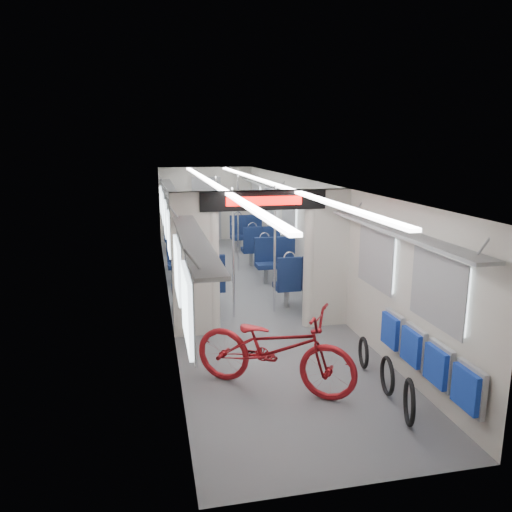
# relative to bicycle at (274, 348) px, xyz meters

# --- Properties ---
(carriage) EXTENTS (12.00, 12.02, 2.31)m
(carriage) POSITION_rel_bicycle_xyz_m (0.31, 3.80, 0.95)
(carriage) COLOR #515456
(carriage) RESTS_ON ground
(bicycle) EXTENTS (2.15, 1.78, 1.10)m
(bicycle) POSITION_rel_bicycle_xyz_m (0.00, 0.00, 0.00)
(bicycle) COLOR maroon
(bicycle) RESTS_ON ground
(flip_bench) EXTENTS (0.12, 2.09, 0.50)m
(flip_bench) POSITION_rel_bicycle_xyz_m (1.67, -0.67, 0.03)
(flip_bench) COLOR gray
(flip_bench) RESTS_ON carriage
(bike_hoop_a) EXTENTS (0.22, 0.51, 0.53)m
(bike_hoop_a) POSITION_rel_bicycle_xyz_m (1.25, -1.09, -0.31)
(bike_hoop_a) COLOR black
(bike_hoop_a) RESTS_ON ground
(bike_hoop_b) EXTENTS (0.13, 0.49, 0.49)m
(bike_hoop_b) POSITION_rel_bicycle_xyz_m (1.32, -0.43, -0.33)
(bike_hoop_b) COLOR black
(bike_hoop_b) RESTS_ON ground
(bike_hoop_c) EXTENTS (0.13, 0.44, 0.44)m
(bike_hoop_c) POSITION_rel_bicycle_xyz_m (1.35, 0.33, -0.36)
(bike_hoop_c) COLOR black
(bike_hoop_c) RESTS_ON ground
(seat_bay_near_left) EXTENTS (0.96, 2.33, 1.18)m
(seat_bay_near_left) POSITION_rel_bicycle_xyz_m (-0.62, 4.25, 0.03)
(seat_bay_near_left) COLOR #0E1A3E
(seat_bay_near_left) RESTS_ON ground
(seat_bay_near_right) EXTENTS (0.92, 2.10, 1.11)m
(seat_bay_near_right) POSITION_rel_bicycle_xyz_m (1.25, 3.92, -0.00)
(seat_bay_near_right) COLOR #0E1A3E
(seat_bay_near_right) RESTS_ON ground
(seat_bay_far_left) EXTENTS (0.91, 2.07, 1.10)m
(seat_bay_far_left) POSITION_rel_bicycle_xyz_m (-0.62, 7.47, -0.01)
(seat_bay_far_left) COLOR #0E1A3E
(seat_bay_far_left) RESTS_ON ground
(seat_bay_far_right) EXTENTS (0.93, 2.17, 1.13)m
(seat_bay_far_right) POSITION_rel_bicycle_xyz_m (1.25, 7.29, 0.00)
(seat_bay_far_right) COLOR #0E1A3E
(seat_bay_far_right) RESTS_ON ground
(stanchion_near_left) EXTENTS (0.04, 0.04, 2.30)m
(stanchion_near_left) POSITION_rel_bicycle_xyz_m (-0.05, 2.73, 0.60)
(stanchion_near_left) COLOR silver
(stanchion_near_left) RESTS_ON ground
(stanchion_near_right) EXTENTS (0.04, 0.04, 2.30)m
(stanchion_near_right) POSITION_rel_bicycle_xyz_m (0.72, 2.87, 0.60)
(stanchion_near_right) COLOR silver
(stanchion_near_right) RESTS_ON ground
(stanchion_far_left) EXTENTS (0.05, 0.05, 2.30)m
(stanchion_far_left) POSITION_rel_bicycle_xyz_m (0.05, 5.59, 0.60)
(stanchion_far_left) COLOR silver
(stanchion_far_left) RESTS_ON ground
(stanchion_far_right) EXTENTS (0.04, 0.04, 2.30)m
(stanchion_far_right) POSITION_rel_bicycle_xyz_m (0.60, 5.96, 0.60)
(stanchion_far_right) COLOR silver
(stanchion_far_right) RESTS_ON ground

